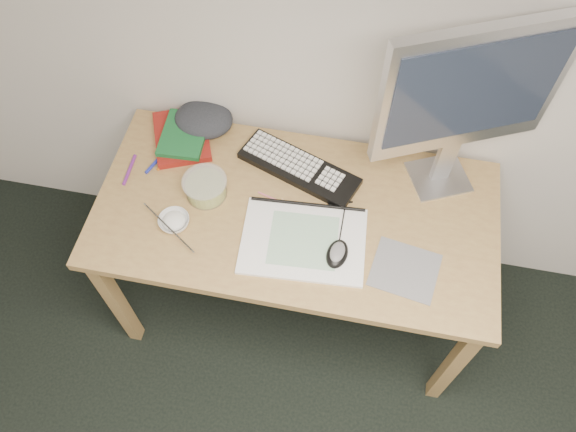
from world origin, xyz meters
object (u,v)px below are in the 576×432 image
(monitor, at_px, (470,95))
(keyboard, at_px, (299,168))
(desk, at_px, (295,224))
(rice_bowl, at_px, (174,222))
(sketchpad, at_px, (303,241))

(monitor, bearing_deg, keyboard, 162.59)
(desk, distance_m, rice_bowl, 0.43)
(desk, distance_m, monitor, 0.74)
(keyboard, xyz_separation_m, monitor, (0.50, 0.06, 0.41))
(sketchpad, relative_size, keyboard, 0.93)
(rice_bowl, bearing_deg, monitor, 22.98)
(keyboard, xyz_separation_m, rice_bowl, (-0.38, -0.31, 0.00))
(sketchpad, bearing_deg, monitor, 35.65)
(sketchpad, xyz_separation_m, monitor, (0.43, 0.35, 0.41))
(desk, xyz_separation_m, rice_bowl, (-0.40, -0.13, 0.10))
(sketchpad, bearing_deg, rice_bowl, 178.26)
(sketchpad, bearing_deg, keyboard, 99.40)
(keyboard, bearing_deg, desk, -62.70)
(monitor, distance_m, rice_bowl, 1.03)
(keyboard, height_order, monitor, monitor)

